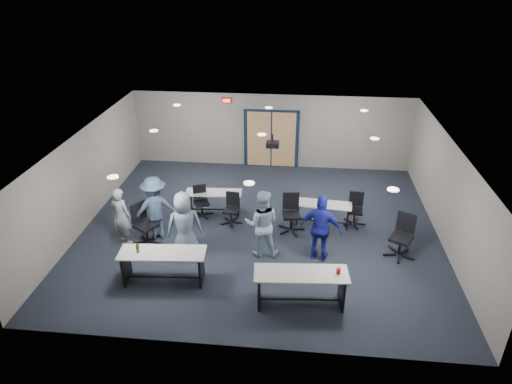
# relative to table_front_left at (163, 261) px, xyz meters

# --- Properties ---
(floor) EXTENTS (10.00, 10.00, 0.00)m
(floor) POSITION_rel_table_front_left_xyz_m (2.05, 2.59, -0.57)
(floor) COLOR black
(floor) RESTS_ON ground
(back_wall) EXTENTS (10.00, 0.04, 2.70)m
(back_wall) POSITION_rel_table_front_left_xyz_m (2.05, 7.09, 0.78)
(back_wall) COLOR gray
(back_wall) RESTS_ON floor
(front_wall) EXTENTS (10.00, 0.04, 2.70)m
(front_wall) POSITION_rel_table_front_left_xyz_m (2.05, -1.91, 0.78)
(front_wall) COLOR gray
(front_wall) RESTS_ON floor
(left_wall) EXTENTS (0.04, 9.00, 2.70)m
(left_wall) POSITION_rel_table_front_left_xyz_m (-2.95, 2.59, 0.78)
(left_wall) COLOR gray
(left_wall) RESTS_ON floor
(right_wall) EXTENTS (0.04, 9.00, 2.70)m
(right_wall) POSITION_rel_table_front_left_xyz_m (7.05, 2.59, 0.78)
(right_wall) COLOR gray
(right_wall) RESTS_ON floor
(ceiling) EXTENTS (10.00, 9.00, 0.04)m
(ceiling) POSITION_rel_table_front_left_xyz_m (2.05, 2.59, 2.13)
(ceiling) COLOR white
(ceiling) RESTS_ON back_wall
(double_door) EXTENTS (2.00, 0.07, 2.20)m
(double_door) POSITION_rel_table_front_left_xyz_m (2.05, 7.05, 0.48)
(double_door) COLOR black
(double_door) RESTS_ON back_wall
(exit_sign) EXTENTS (0.32, 0.07, 0.18)m
(exit_sign) POSITION_rel_table_front_left_xyz_m (0.45, 7.04, 1.88)
(exit_sign) COLOR black
(exit_sign) RESTS_ON back_wall
(ceiling_projector) EXTENTS (0.35, 0.32, 0.37)m
(ceiling_projector) POSITION_rel_table_front_left_xyz_m (2.35, 3.09, 1.84)
(ceiling_projector) COLOR black
(ceiling_projector) RESTS_ON ceiling
(ceiling_can_lights) EXTENTS (6.24, 5.74, 0.02)m
(ceiling_can_lights) POSITION_rel_table_front_left_xyz_m (2.05, 2.84, 2.10)
(ceiling_can_lights) COLOR white
(ceiling_can_lights) RESTS_ON ceiling
(table_front_left) EXTENTS (2.07, 0.83, 1.12)m
(table_front_left) POSITION_rel_table_front_left_xyz_m (0.00, 0.00, 0.00)
(table_front_left) COLOR #A6A59D
(table_front_left) RESTS_ON floor
(table_front_right) EXTENTS (2.10, 0.84, 0.97)m
(table_front_right) POSITION_rel_table_front_left_xyz_m (3.26, -0.48, 0.01)
(table_front_right) COLOR #A6A59D
(table_front_right) RESTS_ON floor
(table_back_left) EXTENTS (1.71, 0.67, 0.68)m
(table_back_left) POSITION_rel_table_front_left_xyz_m (0.59, 3.41, -0.10)
(table_back_left) COLOR #A6A59D
(table_back_left) RESTS_ON floor
(table_back_right) EXTENTS (1.66, 0.70, 0.66)m
(table_back_right) POSITION_rel_table_front_left_xyz_m (3.84, 3.05, -0.12)
(table_back_right) COLOR #A6A59D
(table_back_right) RESTS_ON floor
(chair_back_a) EXTENTS (0.79, 0.79, 0.95)m
(chair_back_a) POSITION_rel_table_front_left_xyz_m (0.26, 3.14, -0.09)
(chair_back_a) COLOR black
(chair_back_a) RESTS_ON floor
(chair_back_b) EXTENTS (0.65, 0.65, 0.93)m
(chair_back_b) POSITION_rel_table_front_left_xyz_m (1.21, 2.81, -0.10)
(chair_back_b) COLOR black
(chair_back_b) RESTS_ON floor
(chair_back_c) EXTENTS (0.78, 0.78, 1.10)m
(chair_back_c) POSITION_rel_table_front_left_xyz_m (2.95, 2.57, -0.02)
(chair_back_c) COLOR black
(chair_back_c) RESTS_ON floor
(chair_back_d) EXTENTS (0.67, 0.67, 0.97)m
(chair_back_d) POSITION_rel_table_front_left_xyz_m (4.77, 3.11, -0.08)
(chair_back_d) COLOR black
(chair_back_d) RESTS_ON floor
(chair_loose_left) EXTENTS (1.00, 1.00, 1.15)m
(chair_loose_left) POSITION_rel_table_front_left_xyz_m (-0.91, 1.56, 0.01)
(chair_loose_left) COLOR black
(chair_loose_left) RESTS_ON floor
(chair_loose_right) EXTENTS (0.99, 0.99, 1.16)m
(chair_loose_right) POSITION_rel_table_front_left_xyz_m (5.78, 1.62, 0.01)
(chair_loose_right) COLOR black
(chair_loose_right) RESTS_ON floor
(person_gray) EXTENTS (0.70, 0.57, 1.65)m
(person_gray) POSITION_rel_table_front_left_xyz_m (-1.54, 1.51, 0.26)
(person_gray) COLOR #8E969B
(person_gray) RESTS_ON floor
(person_plaid) EXTENTS (1.05, 0.87, 1.83)m
(person_plaid) POSITION_rel_table_front_left_xyz_m (0.29, 1.06, 0.35)
(person_plaid) COLOR slate
(person_plaid) RESTS_ON floor
(person_lightblue) EXTENTS (0.92, 0.74, 1.83)m
(person_lightblue) POSITION_rel_table_front_left_xyz_m (2.23, 1.36, 0.35)
(person_lightblue) COLOR #95B3C5
(person_lightblue) RESTS_ON floor
(person_navy) EXTENTS (1.15, 0.73, 1.82)m
(person_navy) POSITION_rel_table_front_left_xyz_m (3.72, 1.28, 0.34)
(person_navy) COLOR navy
(person_navy) RESTS_ON floor
(person_back) EXTENTS (1.36, 1.11, 1.83)m
(person_back) POSITION_rel_table_front_left_xyz_m (-0.72, 1.86, 0.35)
(person_back) COLOR #364961
(person_back) RESTS_ON floor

